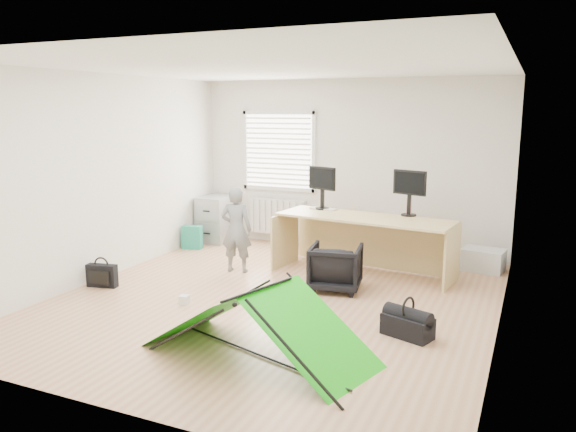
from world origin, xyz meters
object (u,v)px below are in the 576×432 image
at_px(monitor_right, 409,199).
at_px(office_chair, 336,267).
at_px(thermos, 409,207).
at_px(kite, 259,323).
at_px(filing_cabinet, 218,219).
at_px(monitor_left, 322,194).
at_px(duffel_bag, 407,326).
at_px(desk, 363,246).
at_px(laptop_bag, 102,276).
at_px(storage_crate, 483,260).
at_px(person, 236,230).

bearing_deg(monitor_right, office_chair, -104.61).
xyz_separation_m(thermos, kite, (-0.66, -3.23, -0.61)).
distance_m(filing_cabinet, office_chair, 3.22).
distance_m(monitor_left, monitor_right, 1.26).
distance_m(monitor_left, duffel_bag, 2.96).
relative_size(desk, kite, 1.15).
xyz_separation_m(filing_cabinet, office_chair, (2.73, -1.70, -0.10)).
bearing_deg(thermos, filing_cabinet, 170.09).
height_order(monitor_left, office_chair, monitor_left).
distance_m(thermos, laptop_bag, 4.15).
relative_size(monitor_right, storage_crate, 0.86).
bearing_deg(thermos, office_chair, -120.76).
xyz_separation_m(desk, person, (-1.66, -0.56, 0.19)).
bearing_deg(storage_crate, person, -155.36).
bearing_deg(monitor_left, storage_crate, 35.16).
bearing_deg(person, storage_crate, -167.31).
xyz_separation_m(person, kite, (1.53, -2.33, -0.28)).
height_order(kite, laptop_bag, kite).
bearing_deg(monitor_right, kite, -84.93).
distance_m(monitor_right, office_chair, 1.48).
distance_m(monitor_left, storage_crate, 2.45).
bearing_deg(duffel_bag, monitor_right, 121.60).
height_order(desk, thermos, thermos).
xyz_separation_m(thermos, duffel_bag, (0.49, -2.22, -0.82)).
xyz_separation_m(monitor_left, laptop_bag, (-2.17, -2.20, -0.89)).
xyz_separation_m(desk, kite, (-0.13, -2.89, -0.08)).
distance_m(person, duffel_bag, 3.02).
distance_m(monitor_right, duffel_bag, 2.44).
height_order(office_chair, laptop_bag, office_chair).
relative_size(monitor_left, person, 0.40).
xyz_separation_m(filing_cabinet, thermos, (3.39, -0.59, 0.54)).
height_order(monitor_left, storage_crate, monitor_left).
height_order(filing_cabinet, thermos, thermos).
bearing_deg(kite, thermos, 95.42).
bearing_deg(storage_crate, filing_cabinet, 179.27).
distance_m(desk, person, 1.76).
bearing_deg(office_chair, filing_cabinet, -41.74).
relative_size(desk, laptop_bag, 6.07).
distance_m(monitor_left, kite, 3.35).
height_order(monitor_left, laptop_bag, monitor_left).
relative_size(thermos, office_chair, 0.38).
bearing_deg(thermos, person, -157.48).
xyz_separation_m(monitor_right, person, (-2.19, -0.89, -0.44)).
xyz_separation_m(thermos, laptop_bag, (-3.42, -2.21, -0.79)).
height_order(monitor_right, office_chair, monitor_right).
bearing_deg(desk, filing_cabinet, 168.58).
bearing_deg(office_chair, storage_crate, -144.47).
distance_m(office_chair, person, 1.57).
xyz_separation_m(monitor_left, thermos, (1.25, 0.02, -0.10)).
bearing_deg(office_chair, kite, 80.11).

